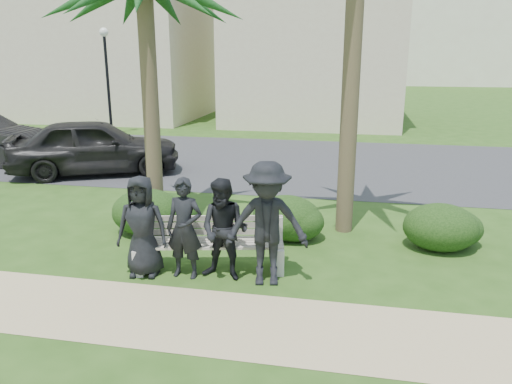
% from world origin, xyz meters
% --- Properties ---
extents(ground, '(160.00, 160.00, 0.00)m').
position_xyz_m(ground, '(0.00, 0.00, 0.00)').
color(ground, '#284B15').
rests_on(ground, ground).
extents(footpath, '(30.00, 1.60, 0.01)m').
position_xyz_m(footpath, '(0.00, -1.80, 0.00)').
color(footpath, tan).
rests_on(footpath, ground).
extents(asphalt_street, '(160.00, 8.00, 0.01)m').
position_xyz_m(asphalt_street, '(0.00, 8.00, 0.00)').
color(asphalt_street, '#2D2D30').
rests_on(asphalt_street, ground).
extents(stucco_bldg_left, '(10.40, 8.40, 7.30)m').
position_xyz_m(stucco_bldg_left, '(-12.00, 18.00, 3.66)').
color(stucco_bldg_left, beige).
rests_on(stucco_bldg_left, ground).
extents(stucco_bldg_right, '(8.40, 8.40, 7.30)m').
position_xyz_m(stucco_bldg_right, '(-1.00, 18.00, 3.66)').
color(stucco_bldg_right, beige).
rests_on(stucco_bldg_right, ground).
extents(street_lamp, '(0.36, 0.36, 4.29)m').
position_xyz_m(street_lamp, '(-9.00, 12.00, 2.94)').
color(street_lamp, black).
rests_on(street_lamp, ground).
extents(park_bench, '(2.43, 1.00, 0.81)m').
position_xyz_m(park_bench, '(-1.11, -0.28, 0.37)').
color(park_bench, '#A5998A').
rests_on(park_bench, ground).
extents(man_a, '(0.83, 0.59, 1.58)m').
position_xyz_m(man_a, '(-2.07, -0.64, 0.79)').
color(man_a, black).
rests_on(man_a, ground).
extents(man_b, '(0.59, 0.41, 1.56)m').
position_xyz_m(man_b, '(-1.41, -0.58, 0.78)').
color(man_b, black).
rests_on(man_b, ground).
extents(man_c, '(0.83, 0.69, 1.57)m').
position_xyz_m(man_c, '(-0.80, -0.54, 0.78)').
color(man_c, black).
rests_on(man_c, ground).
extents(man_d, '(1.31, 0.88, 1.87)m').
position_xyz_m(man_d, '(-0.15, -0.58, 0.94)').
color(man_d, black).
rests_on(man_d, ground).
extents(hedge_a, '(1.15, 0.95, 0.75)m').
position_xyz_m(hedge_a, '(-2.42, 1.36, 0.37)').
color(hedge_a, black).
rests_on(hedge_a, ground).
extents(hedge_b, '(1.36, 1.12, 0.89)m').
position_xyz_m(hedge_b, '(-2.75, 1.10, 0.44)').
color(hedge_b, black).
rests_on(hedge_b, ground).
extents(hedge_c, '(1.28, 1.06, 0.84)m').
position_xyz_m(hedge_c, '(-0.12, 1.36, 0.42)').
color(hedge_c, black).
rests_on(hedge_c, ground).
extents(hedge_d, '(1.13, 0.93, 0.74)m').
position_xyz_m(hedge_d, '(0.02, 1.32, 0.37)').
color(hedge_d, black).
rests_on(hedge_d, ground).
extents(hedge_e, '(1.06, 0.88, 0.69)m').
position_xyz_m(hedge_e, '(2.84, 1.57, 0.35)').
color(hedge_e, black).
rests_on(hedge_e, ground).
extents(hedge_f, '(1.29, 1.06, 0.84)m').
position_xyz_m(hedge_f, '(2.60, 1.35, 0.42)').
color(hedge_f, black).
rests_on(hedge_f, ground).
extents(car_a, '(4.98, 3.59, 1.58)m').
position_xyz_m(car_a, '(-6.11, 5.37, 0.79)').
color(car_a, black).
rests_on(car_a, ground).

